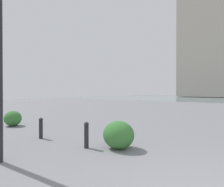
{
  "coord_description": "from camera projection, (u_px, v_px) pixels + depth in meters",
  "views": [
    {
      "loc": [
        -0.29,
        2.64,
        1.5
      ],
      "look_at": [
        7.21,
        -6.72,
        1.39
      ],
      "focal_mm": 31.46,
      "sensor_mm": 36.0,
      "label": 1
    }
  ],
  "objects": [
    {
      "name": "bollard_near",
      "position": [
        86.0,
        134.0,
        5.22
      ],
      "size": [
        0.13,
        0.13,
        0.7
      ],
      "color": "#232328",
      "rests_on": "ground"
    },
    {
      "name": "shrub_low",
      "position": [
        119.0,
        135.0,
        5.16
      ],
      "size": [
        0.86,
        0.77,
        0.73
      ],
      "color": "#387533",
      "rests_on": "ground"
    },
    {
      "name": "bollard_mid",
      "position": [
        41.0,
        128.0,
        6.28
      ],
      "size": [
        0.13,
        0.13,
        0.67
      ],
      "color": "#232328",
      "rests_on": "ground"
    },
    {
      "name": "shrub_round",
      "position": [
        13.0,
        118.0,
        8.56
      ],
      "size": [
        0.78,
        0.7,
        0.66
      ],
      "color": "#387533",
      "rests_on": "ground"
    },
    {
      "name": "building_slab",
      "position": [
        213.0,
        47.0,
        58.79
      ],
      "size": [
        17.99,
        11.0,
        32.06
      ],
      "color": "#B2A899",
      "rests_on": "ground"
    }
  ]
}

